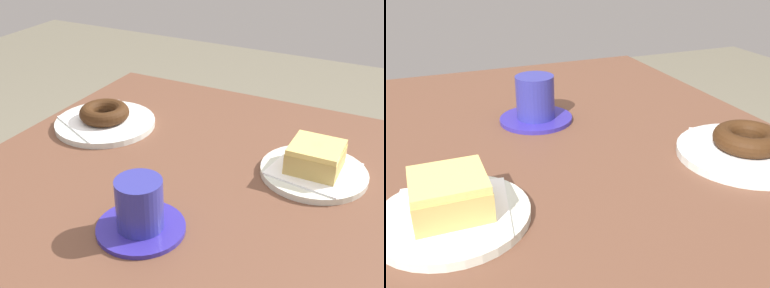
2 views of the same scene
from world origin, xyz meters
The scene contains 8 objects.
table centered at (0.00, 0.00, 0.61)m, with size 0.97×0.77×0.71m.
plate_chocolate_ring centered at (-0.18, -0.25, 0.71)m, with size 0.21×0.21×0.01m, color silver.
napkin_chocolate_ring centered at (-0.18, -0.25, 0.72)m, with size 0.15×0.15×0.00m, color white.
donut_chocolate_ring centered at (-0.18, -0.25, 0.74)m, with size 0.11×0.11×0.03m, color #39200E.
plate_glazed_square centered at (-0.19, 0.21, 0.71)m, with size 0.19×0.19×0.01m, color silver.
napkin_glazed_square centered at (-0.19, 0.21, 0.72)m, with size 0.14×0.14×0.00m, color white.
donut_glazed_square centered at (-0.19, 0.21, 0.74)m, with size 0.09×0.09×0.05m.
coffee_cup centered at (0.09, 0.02, 0.74)m, with size 0.14×0.14×0.09m.
Camera 2 is at (-0.66, 0.23, 1.02)m, focal length 41.16 mm.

